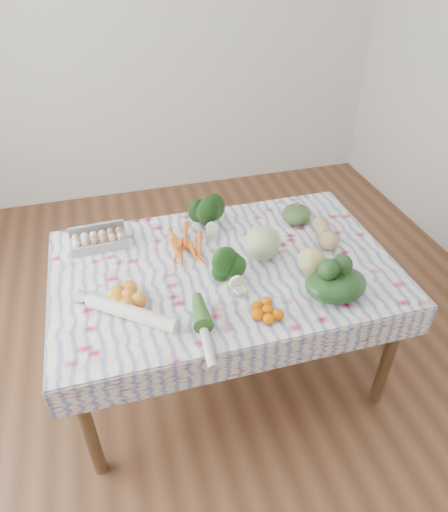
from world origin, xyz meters
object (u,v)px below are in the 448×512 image
(egg_carton, at_px, (99,242))
(kabocha_squash, at_px, (297,214))
(cabbage, at_px, (262,243))
(grapefruit, at_px, (311,261))
(dining_table, at_px, (224,278))
(butternut_squash, at_px, (326,233))

(egg_carton, relative_size, kabocha_squash, 1.79)
(cabbage, bearing_deg, grapefruit, -41.76)
(dining_table, height_order, butternut_squash, butternut_squash)
(grapefruit, bearing_deg, kabocha_squash, 76.08)
(butternut_squash, height_order, grapefruit, grapefruit)
(kabocha_squash, xyz_separation_m, butternut_squash, (0.08, -0.21, 0.00))
(butternut_squash, xyz_separation_m, grapefruit, (-0.18, -0.21, 0.01))
(grapefruit, bearing_deg, dining_table, 158.15)
(kabocha_squash, height_order, cabbage, cabbage)
(dining_table, xyz_separation_m, grapefruit, (0.39, -0.15, 0.15))
(kabocha_squash, distance_m, cabbage, 0.39)
(dining_table, relative_size, grapefruit, 12.48)
(egg_carton, bearing_deg, grapefruit, -28.33)
(kabocha_squash, bearing_deg, egg_carton, 177.47)
(grapefruit, bearing_deg, cabbage, 138.24)
(egg_carton, relative_size, cabbage, 1.63)
(kabocha_squash, relative_size, cabbage, 0.91)
(cabbage, bearing_deg, kabocha_squash, 40.54)
(egg_carton, bearing_deg, butternut_squash, -15.11)
(cabbage, xyz_separation_m, grapefruit, (0.19, -0.17, -0.02))
(kabocha_squash, bearing_deg, grapefruit, -103.92)
(kabocha_squash, relative_size, butternut_squash, 0.69)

